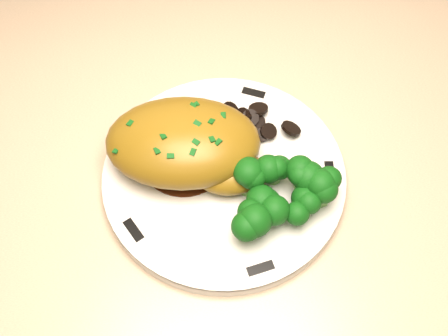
{
  "coord_description": "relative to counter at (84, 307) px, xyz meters",
  "views": [
    {
      "loc": [
        0.33,
        1.36,
        1.37
      ],
      "look_at": [
        0.37,
        1.64,
        0.9
      ],
      "focal_mm": 45.0,
      "sensor_mm": 36.0,
      "label": 1
    }
  ],
  "objects": [
    {
      "name": "counter",
      "position": [
        0.0,
        0.0,
        0.0
      ],
      "size": [
        2.02,
        0.67,
        0.99
      ],
      "color": "brown",
      "rests_on": "ground"
    },
    {
      "name": "plate",
      "position": [
        0.23,
        -0.04,
        0.44
      ],
      "size": [
        0.26,
        0.26,
        0.02
      ],
      "primitive_type": "cylinder",
      "rotation": [
        0.0,
        0.0,
        -0.08
      ],
      "color": "silver",
      "rests_on": "counter"
    },
    {
      "name": "rim_accent_0",
      "position": [
        0.28,
        0.06,
        0.45
      ],
      "size": [
        0.03,
        0.02,
        0.0
      ],
      "primitive_type": "cube",
      "rotation": [
        0.0,
        0.0,
        2.68
      ],
      "color": "black",
      "rests_on": "plate"
    },
    {
      "name": "rim_accent_1",
      "position": [
        0.16,
        0.04,
        0.45
      ],
      "size": [
        0.02,
        0.02,
        0.0
      ],
      "primitive_type": "cube",
      "rotation": [
        0.0,
        0.0,
        3.93
      ],
      "color": "black",
      "rests_on": "plate"
    },
    {
      "name": "rim_accent_2",
      "position": [
        0.14,
        -0.08,
        0.45
      ],
      "size": [
        0.02,
        0.03,
        0.0
      ],
      "primitive_type": "cube",
      "rotation": [
        0.0,
        0.0,
        5.19
      ],
      "color": "black",
      "rests_on": "plate"
    },
    {
      "name": "rim_accent_3",
      "position": [
        0.25,
        -0.14,
        0.45
      ],
      "size": [
        0.03,
        0.01,
        0.0
      ],
      "primitive_type": "cube",
      "rotation": [
        0.0,
        0.0,
        6.45
      ],
      "color": "black",
      "rests_on": "plate"
    },
    {
      "name": "rim_accent_4",
      "position": [
        0.34,
        -0.05,
        0.45
      ],
      "size": [
        0.01,
        0.03,
        0.0
      ],
      "primitive_type": "cube",
      "rotation": [
        0.0,
        0.0,
        7.7
      ],
      "color": "black",
      "rests_on": "plate"
    },
    {
      "name": "gravy_pool",
      "position": [
        0.2,
        -0.01,
        0.45
      ],
      "size": [
        0.09,
        0.09,
        0.0
      ],
      "primitive_type": "cylinder",
      "color": "#3B170A",
      "rests_on": "plate"
    },
    {
      "name": "chicken_breast",
      "position": [
        0.2,
        -0.02,
        0.48
      ],
      "size": [
        0.17,
        0.13,
        0.06
      ],
      "rotation": [
        0.0,
        0.0,
        -0.16
      ],
      "color": "#876117",
      "rests_on": "plate"
    },
    {
      "name": "mushroom_pile",
      "position": [
        0.27,
        -0.0,
        0.45
      ],
      "size": [
        0.09,
        0.07,
        0.02
      ],
      "color": "black",
      "rests_on": "plate"
    },
    {
      "name": "broccoli_florets",
      "position": [
        0.28,
        -0.08,
        0.47
      ],
      "size": [
        0.1,
        0.08,
        0.04
      ],
      "rotation": [
        0.0,
        0.0,
        -0.43
      ],
      "color": "#5A933E",
      "rests_on": "plate"
    }
  ]
}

